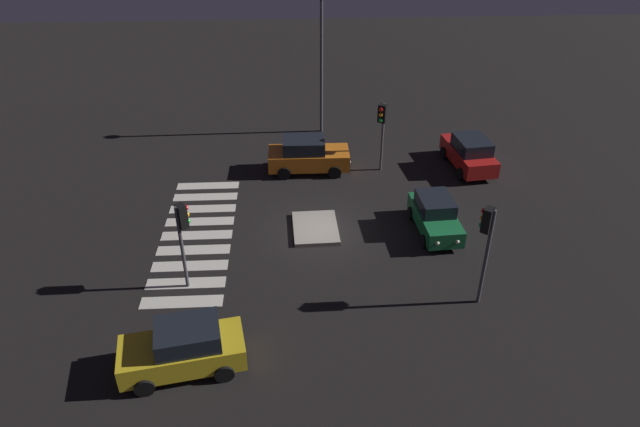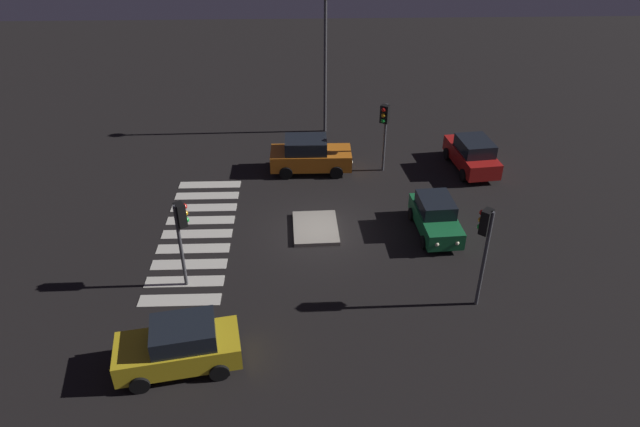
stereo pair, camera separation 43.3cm
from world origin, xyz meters
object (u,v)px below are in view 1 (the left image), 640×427
(car_green, at_px, (435,215))
(traffic_light_north, at_px, (487,233))
(car_orange, at_px, (308,155))
(traffic_light_west, at_px, (382,121))
(car_red, at_px, (469,153))
(street_lamp, at_px, (321,40))
(traffic_island, at_px, (315,228))
(car_yellow, at_px, (184,348))
(traffic_light_east, at_px, (183,226))

(car_green, relative_size, traffic_light_north, 0.93)
(car_green, relative_size, car_orange, 0.88)
(traffic_light_north, bearing_deg, traffic_light_west, -37.24)
(car_red, distance_m, traffic_light_west, 5.32)
(traffic_light_north, relative_size, street_lamp, 0.50)
(car_orange, relative_size, traffic_light_west, 1.16)
(car_green, distance_m, traffic_light_west, 6.56)
(car_red, bearing_deg, car_orange, 82.60)
(traffic_island, distance_m, car_yellow, 9.49)
(car_red, distance_m, car_orange, 8.86)
(traffic_light_east, height_order, traffic_light_west, traffic_light_west)
(car_yellow, xyz_separation_m, car_red, (-13.92, 13.46, 0.01))
(street_lamp, bearing_deg, traffic_light_west, 27.84)
(car_yellow, relative_size, car_red, 1.00)
(car_red, bearing_deg, traffic_light_east, 117.56)
(traffic_light_east, xyz_separation_m, traffic_light_north, (1.54, 11.18, 0.34))
(car_yellow, xyz_separation_m, traffic_light_east, (-4.43, -0.45, 1.96))
(traffic_island, relative_size, car_green, 0.72)
(traffic_island, relative_size, traffic_light_west, 0.73)
(car_green, height_order, car_orange, car_orange)
(car_orange, distance_m, traffic_light_north, 12.90)
(traffic_light_north, bearing_deg, traffic_island, -0.08)
(traffic_island, bearing_deg, car_red, 123.45)
(traffic_island, relative_size, traffic_light_north, 0.66)
(traffic_light_east, bearing_deg, car_red, 1.06)
(car_orange, bearing_deg, car_green, -47.39)
(car_green, relative_size, street_lamp, 0.46)
(car_orange, xyz_separation_m, traffic_light_east, (9.59, -5.05, 1.91))
(traffic_light_north, bearing_deg, street_lamp, -31.38)
(traffic_light_west, height_order, street_lamp, street_lamp)
(street_lamp, bearing_deg, traffic_light_east, -22.32)
(car_green, relative_size, traffic_light_east, 1.04)
(car_green, bearing_deg, traffic_island, -97.32)
(car_red, height_order, traffic_light_north, traffic_light_north)
(car_yellow, height_order, traffic_light_east, traffic_light_east)
(car_yellow, bearing_deg, traffic_island, -130.35)
(car_red, distance_m, traffic_light_east, 16.95)
(traffic_island, bearing_deg, car_yellow, -30.22)
(traffic_light_west, height_order, traffic_light_north, traffic_light_north)
(car_green, height_order, traffic_light_north, traffic_light_north)
(traffic_light_east, relative_size, traffic_light_north, 0.89)
(traffic_island, xyz_separation_m, car_green, (0.34, 5.45, 0.72))
(traffic_light_east, xyz_separation_m, street_lamp, (-14.84, 6.09, 2.83))
(traffic_light_west, bearing_deg, traffic_light_east, -12.27)
(car_green, distance_m, traffic_light_east, 11.37)
(traffic_island, bearing_deg, car_orange, -178.53)
(traffic_island, height_order, car_red, car_red)
(traffic_light_east, relative_size, street_lamp, 0.45)
(traffic_island, relative_size, car_orange, 0.63)
(car_yellow, xyz_separation_m, car_orange, (-14.02, 4.61, 0.05))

